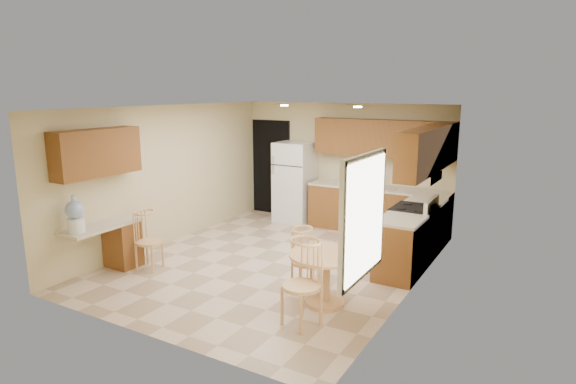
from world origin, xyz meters
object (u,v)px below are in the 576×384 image
Objects in this scene: chair_table_a at (302,256)px; water_crock at (75,216)px; chair_desk at (144,236)px; refrigerator at (295,182)px; chair_table_b at (298,278)px; stove at (412,234)px; dining_table at (325,271)px.

water_crock is (-2.97, -1.30, 0.47)m from chair_table_a.
chair_desk is (-2.52, -0.46, 0.01)m from chair_table_a.
refrigerator is 1.62× the size of chair_table_b.
chair_table_b is at bearing 6.40° from water_crock.
chair_table_a is (1.92, -3.22, -0.30)m from refrigerator.
chair_desk is (-3.47, -2.47, 0.09)m from stove.
chair_desk is 1.70× the size of water_crock.
stove is 2.22m from chair_table_a.
chair_table_b is (0.43, -0.91, 0.09)m from chair_table_a.
stove is 2.97m from chair_table_b.
refrigerator is 4.64m from water_crock.
dining_table is at bearing 63.32° from chair_table_a.
refrigerator is at bearing 124.74° from dining_table.
chair_table_b is (0.00, -0.75, 0.18)m from dining_table.
stove is 1.05× the size of chair_table_b.
chair_table_a is at bearing 158.90° from dining_table.
water_crock is (-3.40, -0.38, 0.38)m from chair_table_b.
dining_table is 3.63m from water_crock.
stove is (2.88, -1.22, -0.38)m from refrigerator.
chair_table_a is 0.86× the size of chair_table_b.
chair_table_b is 2.99m from chair_desk.
water_crock is at bearing -72.05° from chair_table_a.
refrigerator is 3.15× the size of water_crock.
stove is 2.23m from dining_table.
chair_table_b is at bearing 19.42° from chair_table_a.
dining_table is 1.77× the size of water_crock.
stove is at bearing -22.99° from refrigerator.
chair_table_a is at bearing -59.18° from refrigerator.
dining_table is 0.91× the size of chair_table_b.
chair_table_b is (2.35, -4.14, -0.21)m from refrigerator.
chair_table_b is 1.94× the size of water_crock.
refrigerator is at bearing 157.01° from stove.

